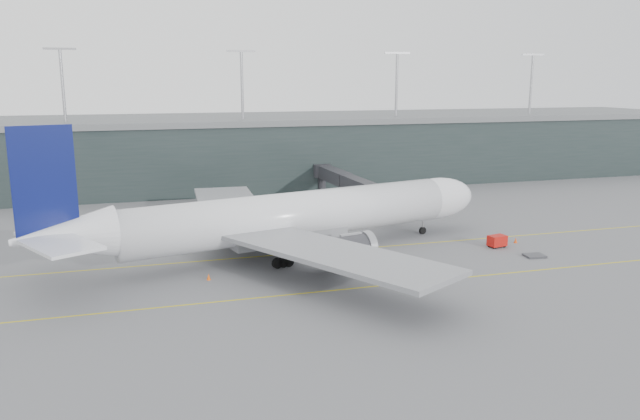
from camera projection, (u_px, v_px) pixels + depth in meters
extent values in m
plane|color=slate|center=(267.00, 248.00, 88.54)|extent=(320.00, 320.00, 0.00)
cube|color=gold|center=(273.00, 255.00, 84.79)|extent=(160.00, 0.25, 0.02)
cube|color=gold|center=(303.00, 293.00, 69.77)|extent=(160.00, 0.25, 0.02)
cube|color=gold|center=(272.00, 217.00, 108.70)|extent=(0.25, 60.00, 0.02)
cube|color=#1E2A29|center=(215.00, 153.00, 141.54)|extent=(240.00, 35.00, 14.00)
cube|color=slate|center=(213.00, 119.00, 139.97)|extent=(240.00, 36.00, 1.20)
cylinder|color=#9E9EA3|center=(63.00, 87.00, 120.76)|extent=(0.60, 0.60, 14.00)
cylinder|color=#9E9EA3|center=(242.00, 86.00, 130.44)|extent=(0.60, 0.60, 14.00)
cylinder|color=#9E9EA3|center=(396.00, 86.00, 140.12)|extent=(0.60, 0.60, 14.00)
cylinder|color=#9E9EA3|center=(531.00, 85.00, 149.80)|extent=(0.60, 0.60, 14.00)
cylinder|color=silver|center=(293.00, 215.00, 84.42)|extent=(47.16, 17.03, 6.33)
ellipsoid|color=silver|center=(437.00, 198.00, 96.59)|extent=(14.40, 9.23, 6.33)
cone|color=silver|center=(64.00, 237.00, 70.13)|extent=(12.33, 8.51, 6.08)
cube|color=gray|center=(287.00, 234.00, 84.43)|extent=(17.07, 8.75, 2.04)
cube|color=black|center=(456.00, 190.00, 98.26)|extent=(2.89, 3.50, 0.82)
cube|color=gray|center=(334.00, 254.00, 69.70)|extent=(22.53, 30.31, 0.56)
cylinder|color=#35353A|center=(344.00, 250.00, 77.75)|extent=(7.78, 5.13, 3.57)
cube|color=gray|center=(229.00, 205.00, 96.58)|extent=(10.53, 30.00, 0.56)
cylinder|color=#35353A|center=(276.00, 220.00, 94.22)|extent=(7.78, 5.13, 3.57)
cube|color=#09104C|center=(44.00, 181.00, 68.05)|extent=(6.57, 2.03, 12.25)
cube|color=silver|center=(61.00, 245.00, 64.75)|extent=(9.31, 10.75, 0.36)
cube|color=silver|center=(47.00, 224.00, 74.29)|extent=(5.87, 9.34, 0.36)
cylinder|color=black|center=(423.00, 231.00, 96.34)|extent=(1.19, 0.66, 1.12)
cylinder|color=#9E9EA3|center=(423.00, 226.00, 96.19)|extent=(0.31, 0.31, 2.65)
cylinder|color=black|center=(283.00, 262.00, 79.25)|extent=(1.41, 0.80, 1.33)
cylinder|color=black|center=(252.00, 245.00, 87.58)|extent=(1.41, 0.80, 1.33)
cube|color=#26262B|center=(408.00, 206.00, 94.47)|extent=(3.11, 3.47, 2.60)
cube|color=#26262B|center=(386.00, 197.00, 101.60)|extent=(2.85, 12.15, 2.32)
cube|color=#26262B|center=(358.00, 185.00, 112.76)|extent=(3.08, 12.16, 2.41)
cube|color=#26262B|center=(335.00, 176.00, 123.92)|extent=(3.32, 12.17, 2.50)
cylinder|color=#9E9EA3|center=(384.00, 214.00, 102.79)|extent=(0.46, 0.46, 3.53)
cube|color=#35353A|center=(384.00, 222.00, 103.09)|extent=(1.92, 1.47, 0.65)
cylinder|color=#26262B|center=(330.00, 170.00, 131.69)|extent=(3.71, 3.71, 2.78)
cylinder|color=#26262B|center=(330.00, 184.00, 132.30)|extent=(1.67, 1.67, 3.34)
cube|color=#B2120C|center=(497.00, 241.00, 88.75)|extent=(2.76, 2.03, 1.48)
cylinder|color=black|center=(495.00, 247.00, 88.00)|extent=(0.48, 0.25, 0.46)
cylinder|color=black|center=(505.00, 246.00, 88.81)|extent=(0.48, 0.25, 0.46)
cylinder|color=black|center=(489.00, 245.00, 89.00)|extent=(0.48, 0.25, 0.46)
cylinder|color=black|center=(499.00, 244.00, 89.81)|extent=(0.48, 0.25, 0.46)
cube|color=#35353A|center=(534.00, 256.00, 84.13)|extent=(2.81, 2.34, 0.26)
cube|color=#35353A|center=(227.00, 234.00, 96.04)|extent=(2.69, 2.44, 0.22)
cube|color=silver|center=(227.00, 227.00, 95.84)|extent=(2.24, 2.18, 1.66)
cube|color=navy|center=(227.00, 222.00, 95.66)|extent=(2.31, 2.25, 0.09)
cube|color=#35353A|center=(238.00, 229.00, 98.81)|extent=(1.86, 1.50, 0.18)
cube|color=silver|center=(238.00, 224.00, 98.64)|extent=(1.50, 1.41, 1.38)
cube|color=navy|center=(238.00, 220.00, 98.50)|extent=(1.54, 1.45, 0.07)
cube|color=#35353A|center=(247.00, 232.00, 97.49)|extent=(2.06, 1.79, 0.18)
cube|color=#A6AAB2|center=(247.00, 227.00, 97.32)|extent=(1.69, 1.63, 1.34)
cube|color=navy|center=(247.00, 222.00, 97.18)|extent=(1.75, 1.68, 0.07)
cone|color=#F44A0D|center=(516.00, 240.00, 91.17)|extent=(0.50, 0.50, 0.80)
cone|color=orange|center=(379.00, 279.00, 73.39)|extent=(0.48, 0.48, 0.77)
cone|color=red|center=(305.00, 223.00, 101.89)|extent=(0.47, 0.47, 0.74)
cone|color=#F6580D|center=(209.00, 277.00, 74.36)|extent=(0.49, 0.49, 0.77)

